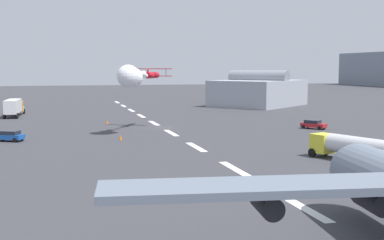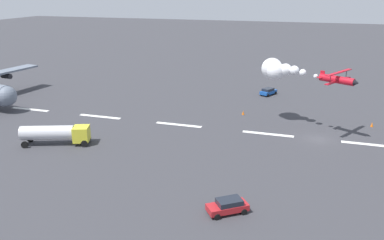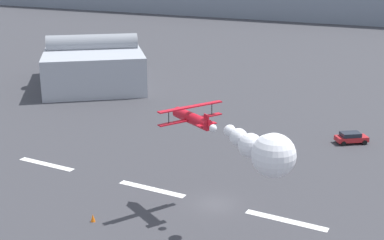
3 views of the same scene
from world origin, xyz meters
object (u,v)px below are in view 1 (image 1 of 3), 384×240
fuel_tanker_truck (349,146)px  traffic_cone_near (107,122)px  airport_staff_sedan (313,124)px  semi_truck_orange (14,107)px  stunt_biplane_red (133,76)px  followme_car_yellow (9,136)px  traffic_cone_far (121,137)px

fuel_tanker_truck → traffic_cone_near: fuel_tanker_truck is taller
fuel_tanker_truck → airport_staff_sedan: fuel_tanker_truck is taller
fuel_tanker_truck → airport_staff_sedan: bearing=158.8°
airport_staff_sedan → traffic_cone_near: (-17.03, -33.36, -0.44)m
traffic_cone_near → semi_truck_orange: bearing=-137.7°
stunt_biplane_red → airport_staff_sedan: stunt_biplane_red is taller
followme_car_yellow → airport_staff_sedan: bearing=92.4°
traffic_cone_near → followme_car_yellow: bearing=-39.3°
stunt_biplane_red → semi_truck_orange: (-34.91, -20.65, -7.01)m
fuel_tanker_truck → followme_car_yellow: 46.16m
semi_truck_orange → fuel_tanker_truck: 76.39m
followme_car_yellow → stunt_biplane_red: bearing=101.9°
semi_truck_orange → airport_staff_sedan: size_ratio=2.97×
stunt_biplane_red → followme_car_yellow: size_ratio=3.36×
fuel_tanker_truck → traffic_cone_far: (-23.53, -22.60, -1.38)m
semi_truck_orange → traffic_cone_far: (41.33, 17.76, -1.73)m
traffic_cone_near → traffic_cone_far: 21.65m
semi_truck_orange → traffic_cone_near: size_ratio=17.63×
semi_truck_orange → stunt_biplane_red: bearing=30.6°
followme_car_yellow → airport_staff_sedan: 49.03m
fuel_tanker_truck → traffic_cone_far: size_ratio=13.39×
airport_staff_sedan → traffic_cone_far: bearing=-82.1°
semi_truck_orange → fuel_tanker_truck: semi_truck_orange is taller
stunt_biplane_red → semi_truck_orange: size_ratio=1.14×
stunt_biplane_red → fuel_tanker_truck: stunt_biplane_red is taller
stunt_biplane_red → followme_car_yellow: bearing=-78.1°
semi_truck_orange → fuel_tanker_truck: bearing=31.9°
semi_truck_orange → followme_car_yellow: bearing=3.4°
airport_staff_sedan → semi_truck_orange: bearing=-125.6°
stunt_biplane_red → semi_truck_orange: bearing=-149.4°
stunt_biplane_red → traffic_cone_near: (-15.23, -2.73, -8.74)m
traffic_cone_near → traffic_cone_far: (21.65, -0.16, 0.00)m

